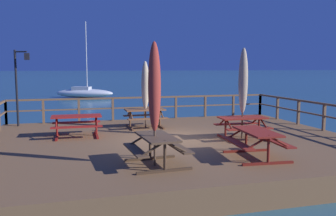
{
  "coord_description": "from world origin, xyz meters",
  "views": [
    {
      "loc": [
        -3.44,
        -11.72,
        3.15
      ],
      "look_at": [
        0.0,
        0.76,
        1.66
      ],
      "focal_mm": 38.14,
      "sensor_mm": 36.0,
      "label": 1
    }
  ],
  "objects_px": {
    "patio_umbrella_tall_back_left": "(154,88)",
    "sailboat_distant": "(84,93)",
    "picnic_table_mid_right": "(145,114)",
    "patio_umbrella_tall_mid_left": "(145,86)",
    "lamp_post_hooked": "(20,76)",
    "picnic_table_mid_centre": "(243,123)",
    "patio_umbrella_tall_back_right": "(243,81)",
    "picnic_table_back_right": "(257,138)",
    "picnic_table_mid_left": "(157,144)",
    "picnic_table_front_left": "(77,121)"
  },
  "relations": [
    {
      "from": "patio_umbrella_tall_back_left",
      "to": "sailboat_distant",
      "type": "relative_size",
      "value": 0.4
    },
    {
      "from": "picnic_table_mid_right",
      "to": "patio_umbrella_tall_mid_left",
      "type": "height_order",
      "value": "patio_umbrella_tall_mid_left"
    },
    {
      "from": "patio_umbrella_tall_mid_left",
      "to": "lamp_post_hooked",
      "type": "relative_size",
      "value": 0.85
    },
    {
      "from": "picnic_table_mid_centre",
      "to": "lamp_post_hooked",
      "type": "distance_m",
      "value": 9.27
    },
    {
      "from": "patio_umbrella_tall_back_right",
      "to": "sailboat_distant",
      "type": "height_order",
      "value": "sailboat_distant"
    },
    {
      "from": "patio_umbrella_tall_mid_left",
      "to": "lamp_post_hooked",
      "type": "height_order",
      "value": "lamp_post_hooked"
    },
    {
      "from": "picnic_table_back_right",
      "to": "picnic_table_mid_left",
      "type": "bearing_deg",
      "value": -179.76
    },
    {
      "from": "picnic_table_front_left",
      "to": "patio_umbrella_tall_back_right",
      "type": "xyz_separation_m",
      "value": [
        5.58,
        -1.88,
        1.45
      ]
    },
    {
      "from": "picnic_table_mid_right",
      "to": "patio_umbrella_tall_back_right",
      "type": "distance_m",
      "value": 4.46
    },
    {
      "from": "picnic_table_front_left",
      "to": "patio_umbrella_tall_back_left",
      "type": "distance_m",
      "value": 5.02
    },
    {
      "from": "patio_umbrella_tall_mid_left",
      "to": "patio_umbrella_tall_back_right",
      "type": "relative_size",
      "value": 0.87
    },
    {
      "from": "picnic_table_front_left",
      "to": "sailboat_distant",
      "type": "distance_m",
      "value": 24.76
    },
    {
      "from": "picnic_table_mid_left",
      "to": "picnic_table_mid_right",
      "type": "bearing_deg",
      "value": 81.25
    },
    {
      "from": "sailboat_distant",
      "to": "picnic_table_mid_centre",
      "type": "bearing_deg",
      "value": -80.75
    },
    {
      "from": "picnic_table_front_left",
      "to": "patio_umbrella_tall_back_left",
      "type": "bearing_deg",
      "value": -67.69
    },
    {
      "from": "picnic_table_back_right",
      "to": "picnic_table_front_left",
      "type": "bearing_deg",
      "value": 136.65
    },
    {
      "from": "picnic_table_mid_centre",
      "to": "picnic_table_mid_left",
      "type": "distance_m",
      "value": 4.45
    },
    {
      "from": "picnic_table_mid_right",
      "to": "picnic_table_mid_left",
      "type": "xyz_separation_m",
      "value": [
        -0.88,
        -5.72,
        -0.0
      ]
    },
    {
      "from": "patio_umbrella_tall_back_left",
      "to": "lamp_post_hooked",
      "type": "relative_size",
      "value": 0.97
    },
    {
      "from": "patio_umbrella_tall_back_left",
      "to": "lamp_post_hooked",
      "type": "bearing_deg",
      "value": 118.55
    },
    {
      "from": "picnic_table_mid_right",
      "to": "patio_umbrella_tall_back_left",
      "type": "bearing_deg",
      "value": -99.33
    },
    {
      "from": "patio_umbrella_tall_mid_left",
      "to": "patio_umbrella_tall_back_left",
      "type": "distance_m",
      "value": 5.74
    },
    {
      "from": "patio_umbrella_tall_mid_left",
      "to": "patio_umbrella_tall_back_left",
      "type": "relative_size",
      "value": 0.88
    },
    {
      "from": "patio_umbrella_tall_back_left",
      "to": "sailboat_distant",
      "type": "bearing_deg",
      "value": 91.19
    },
    {
      "from": "picnic_table_mid_centre",
      "to": "picnic_table_mid_left",
      "type": "xyz_separation_m",
      "value": [
        -3.67,
        -2.52,
        -0.0
      ]
    },
    {
      "from": "patio_umbrella_tall_back_right",
      "to": "sailboat_distant",
      "type": "bearing_deg",
      "value": 99.3
    },
    {
      "from": "picnic_table_mid_right",
      "to": "picnic_table_front_left",
      "type": "distance_m",
      "value": 3.04
    },
    {
      "from": "picnic_table_mid_centre",
      "to": "picnic_table_back_right",
      "type": "bearing_deg",
      "value": -108.91
    },
    {
      "from": "picnic_table_mid_right",
      "to": "patio_umbrella_tall_back_right",
      "type": "relative_size",
      "value": 0.52
    },
    {
      "from": "picnic_table_back_right",
      "to": "patio_umbrella_tall_back_left",
      "type": "bearing_deg",
      "value": -179.79
    },
    {
      "from": "picnic_table_mid_centre",
      "to": "picnic_table_front_left",
      "type": "bearing_deg",
      "value": 160.82
    },
    {
      "from": "picnic_table_mid_left",
      "to": "lamp_post_hooked",
      "type": "xyz_separation_m",
      "value": [
        -4.07,
        7.36,
        1.56
      ]
    },
    {
      "from": "picnic_table_front_left",
      "to": "patio_umbrella_tall_mid_left",
      "type": "relative_size",
      "value": 0.64
    },
    {
      "from": "picnic_table_mid_right",
      "to": "sailboat_distant",
      "type": "distance_m",
      "value": 23.52
    },
    {
      "from": "picnic_table_mid_right",
      "to": "patio_umbrella_tall_back_left",
      "type": "xyz_separation_m",
      "value": [
        -0.94,
        -5.71,
        1.43
      ]
    },
    {
      "from": "lamp_post_hooked",
      "to": "sailboat_distant",
      "type": "height_order",
      "value": "sailboat_distant"
    },
    {
      "from": "patio_umbrella_tall_back_right",
      "to": "picnic_table_front_left",
      "type": "bearing_deg",
      "value": 161.38
    },
    {
      "from": "patio_umbrella_tall_back_left",
      "to": "picnic_table_back_right",
      "type": "bearing_deg",
      "value": 0.21
    },
    {
      "from": "lamp_post_hooked",
      "to": "sailboat_distant",
      "type": "xyz_separation_m",
      "value": [
        3.4,
        21.81,
        -2.26
      ]
    },
    {
      "from": "picnic_table_mid_left",
      "to": "sailboat_distant",
      "type": "xyz_separation_m",
      "value": [
        -0.66,
        29.17,
        -0.69
      ]
    },
    {
      "from": "patio_umbrella_tall_mid_left",
      "to": "patio_umbrella_tall_back_right",
      "type": "xyz_separation_m",
      "value": [
        2.8,
        -3.09,
        0.26
      ]
    },
    {
      "from": "picnic_table_mid_right",
      "to": "picnic_table_mid_centre",
      "type": "distance_m",
      "value": 4.25
    },
    {
      "from": "patio_umbrella_tall_back_right",
      "to": "lamp_post_hooked",
      "type": "bearing_deg",
      "value": 148.29
    },
    {
      "from": "picnic_table_mid_left",
      "to": "picnic_table_front_left",
      "type": "xyz_separation_m",
      "value": [
        -1.89,
        4.45,
        0.0
      ]
    },
    {
      "from": "picnic_table_mid_centre",
      "to": "lamp_post_hooked",
      "type": "bearing_deg",
      "value": 147.95
    },
    {
      "from": "picnic_table_back_right",
      "to": "lamp_post_hooked",
      "type": "distance_m",
      "value": 10.19
    },
    {
      "from": "picnic_table_mid_right",
      "to": "picnic_table_mid_centre",
      "type": "height_order",
      "value": "same"
    },
    {
      "from": "picnic_table_back_right",
      "to": "patio_umbrella_tall_mid_left",
      "type": "relative_size",
      "value": 0.68
    },
    {
      "from": "picnic_table_back_right",
      "to": "sailboat_distant",
      "type": "height_order",
      "value": "sailboat_distant"
    },
    {
      "from": "picnic_table_mid_centre",
      "to": "picnic_table_back_right",
      "type": "xyz_separation_m",
      "value": [
        -0.86,
        -2.51,
        0.01
      ]
    }
  ]
}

